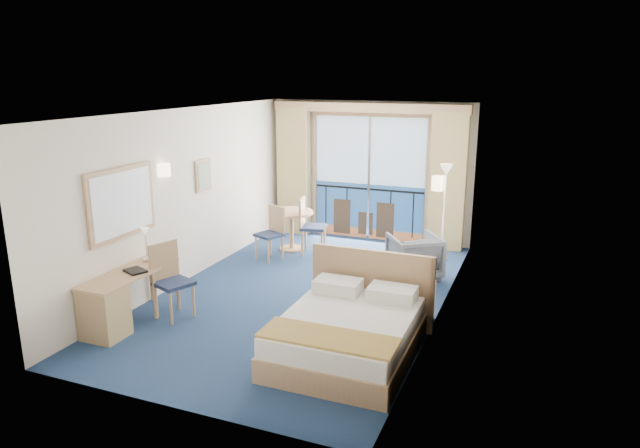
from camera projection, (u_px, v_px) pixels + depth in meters
The scene contains 22 objects.
floor at pixel (304, 294), 8.56m from camera, with size 6.50×6.50×0.00m, color navy.
room_walls at pixel (304, 177), 8.10m from camera, with size 4.04×6.54×2.72m.
balcony_door at pixel (369, 182), 11.16m from camera, with size 2.36×0.03×2.52m.
curtain_left at pixel (294, 171), 11.54m from camera, with size 0.65×0.22×2.55m, color tan.
curtain_right at pixel (448, 182), 10.43m from camera, with size 0.65×0.22×2.55m, color tan.
pelmet at pixel (369, 108), 10.68m from camera, with size 3.80×0.25×0.18m, color tan.
mirror at pixel (122, 203), 7.52m from camera, with size 0.05×1.25×0.95m.
wall_print at pixel (203, 175), 9.26m from camera, with size 0.04×0.42×0.52m.
sconce_left at pixel (164, 170), 8.24m from camera, with size 0.18×0.18×0.18m, color beige.
sconce_right at pixel (439, 183), 7.26m from camera, with size 0.18×0.18×0.18m, color beige.
bed at pixel (349, 332), 6.65m from camera, with size 1.63×1.93×1.02m.
nightstand at pixel (417, 302), 7.54m from camera, with size 0.42×0.40×0.54m, color tan.
phone at pixel (417, 281), 7.45m from camera, with size 0.18×0.14×0.08m, color white.
armchair at pixel (414, 256), 9.19m from camera, with size 0.75×0.77×0.70m, color #4C525D.
floor_lamp at pixel (445, 188), 9.80m from camera, with size 0.24×0.24×1.71m.
desk at pixel (110, 305), 7.16m from camera, with size 0.51×1.48×0.70m.
desk_chair at pixel (170, 276), 7.66m from camera, with size 0.57×0.57×1.02m.
folder at pixel (135, 271), 7.44m from camera, with size 0.29×0.22×0.03m, color black.
desk_lamp at pixel (145, 237), 7.78m from camera, with size 0.12×0.12×0.45m.
round_table at pixel (291, 220), 10.58m from camera, with size 0.82×0.82×0.74m.
table_chair_a at pixel (309, 222), 10.34m from camera, with size 0.54×0.53×1.03m.
table_chair_b at pixel (272, 230), 10.06m from camera, with size 0.53×0.54×0.94m.
Camera 1 is at (3.19, -7.35, 3.21)m, focal length 32.00 mm.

